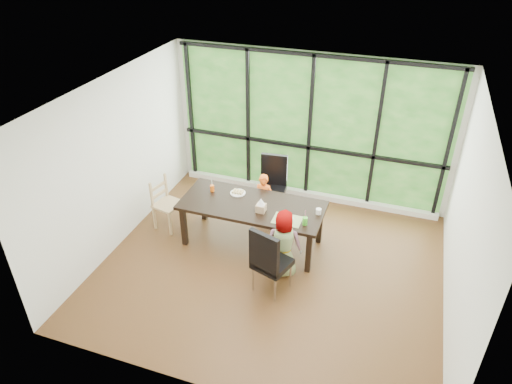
% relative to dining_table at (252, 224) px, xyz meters
% --- Properties ---
extents(ground, '(5.00, 5.00, 0.00)m').
position_rel_dining_table_xyz_m(ground, '(0.47, -0.46, -0.38)').
color(ground, black).
rests_on(ground, ground).
extents(back_wall, '(5.00, 0.00, 5.00)m').
position_rel_dining_table_xyz_m(back_wall, '(0.47, 1.79, 0.98)').
color(back_wall, silver).
rests_on(back_wall, ground).
extents(foliage_backdrop, '(4.80, 0.02, 2.65)m').
position_rel_dining_table_xyz_m(foliage_backdrop, '(0.47, 1.77, 0.98)').
color(foliage_backdrop, '#1F4E19').
rests_on(foliage_backdrop, back_wall).
extents(window_mullions, '(4.80, 0.06, 2.65)m').
position_rel_dining_table_xyz_m(window_mullions, '(0.47, 1.73, 0.98)').
color(window_mullions, black).
rests_on(window_mullions, back_wall).
extents(window_sill, '(4.80, 0.12, 0.10)m').
position_rel_dining_table_xyz_m(window_sill, '(0.47, 1.69, -0.33)').
color(window_sill, silver).
rests_on(window_sill, ground).
extents(dining_table, '(2.33, 1.19, 0.75)m').
position_rel_dining_table_xyz_m(dining_table, '(0.00, 0.00, 0.00)').
color(dining_table, black).
rests_on(dining_table, ground).
extents(chair_window_leather, '(0.50, 0.50, 1.08)m').
position_rel_dining_table_xyz_m(chair_window_leather, '(0.04, 0.91, 0.17)').
color(chair_window_leather, black).
rests_on(chair_window_leather, ground).
extents(chair_interior_leather, '(0.58, 0.58, 1.08)m').
position_rel_dining_table_xyz_m(chair_interior_leather, '(0.62, -0.92, 0.17)').
color(chair_interior_leather, black).
rests_on(chair_interior_leather, ground).
extents(chair_end_beech, '(0.48, 0.50, 0.90)m').
position_rel_dining_table_xyz_m(chair_end_beech, '(-1.48, -0.03, 0.08)').
color(chair_end_beech, tan).
rests_on(chair_end_beech, ground).
extents(child_toddler, '(0.35, 0.24, 0.95)m').
position_rel_dining_table_xyz_m(child_toddler, '(0.00, 0.58, 0.10)').
color(child_toddler, orange).
rests_on(child_toddler, ground).
extents(child_older, '(0.58, 0.43, 1.09)m').
position_rel_dining_table_xyz_m(child_older, '(0.66, -0.54, 0.17)').
color(child_older, slate).
rests_on(child_older, ground).
extents(placemat, '(0.42, 0.31, 0.01)m').
position_rel_dining_table_xyz_m(placemat, '(0.63, -0.23, 0.38)').
color(placemat, tan).
rests_on(placemat, dining_table).
extents(plate_far, '(0.25, 0.25, 0.02)m').
position_rel_dining_table_xyz_m(plate_far, '(-0.32, 0.22, 0.38)').
color(plate_far, white).
rests_on(plate_far, dining_table).
extents(plate_near, '(0.21, 0.21, 0.01)m').
position_rel_dining_table_xyz_m(plate_near, '(0.61, -0.21, 0.38)').
color(plate_near, white).
rests_on(plate_near, dining_table).
extents(orange_cup, '(0.07, 0.07, 0.11)m').
position_rel_dining_table_xyz_m(orange_cup, '(-0.74, 0.15, 0.43)').
color(orange_cup, '#EC5D10').
rests_on(orange_cup, dining_table).
extents(green_cup, '(0.08, 0.08, 0.12)m').
position_rel_dining_table_xyz_m(green_cup, '(0.90, -0.26, 0.43)').
color(green_cup, green).
rests_on(green_cup, dining_table).
extents(white_mug, '(0.08, 0.08, 0.09)m').
position_rel_dining_table_xyz_m(white_mug, '(1.03, 0.08, 0.42)').
color(white_mug, white).
rests_on(white_mug, dining_table).
extents(tissue_box, '(0.14, 0.14, 0.12)m').
position_rel_dining_table_xyz_m(tissue_box, '(0.19, -0.14, 0.44)').
color(tissue_box, tan).
rests_on(tissue_box, dining_table).
extents(crepe_rolls_far, '(0.20, 0.12, 0.04)m').
position_rel_dining_table_xyz_m(crepe_rolls_far, '(-0.32, 0.22, 0.41)').
color(crepe_rolls_far, tan).
rests_on(crepe_rolls_far, plate_far).
extents(crepe_rolls_near, '(0.10, 0.12, 0.04)m').
position_rel_dining_table_xyz_m(crepe_rolls_near, '(0.61, -0.21, 0.41)').
color(crepe_rolls_near, tan).
rests_on(crepe_rolls_near, plate_near).
extents(straw_white, '(0.01, 0.04, 0.20)m').
position_rel_dining_table_xyz_m(straw_white, '(-0.74, 0.15, 0.52)').
color(straw_white, white).
rests_on(straw_white, orange_cup).
extents(straw_pink, '(0.01, 0.04, 0.20)m').
position_rel_dining_table_xyz_m(straw_pink, '(0.90, -0.26, 0.53)').
color(straw_pink, pink).
rests_on(straw_pink, green_cup).
extents(tissue, '(0.12, 0.12, 0.11)m').
position_rel_dining_table_xyz_m(tissue, '(0.19, -0.14, 0.55)').
color(tissue, white).
rests_on(tissue, tissue_box).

